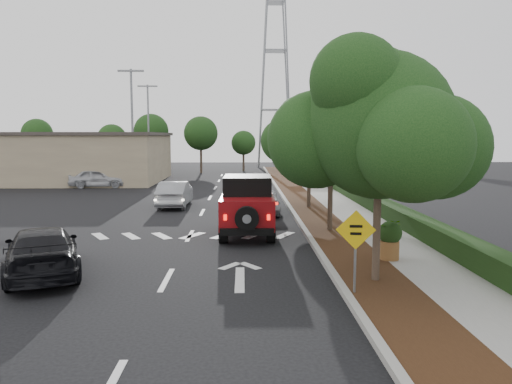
{
  "coord_description": "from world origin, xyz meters",
  "views": [
    {
      "loc": [
        2.1,
        -13.29,
        3.92
      ],
      "look_at": [
        2.52,
        3.0,
        2.07
      ],
      "focal_mm": 35.0,
      "sensor_mm": 36.0,
      "label": 1
    }
  ],
  "objects_px": {
    "speed_hump_sign": "(356,240)",
    "silver_suv_ahead": "(257,201)",
    "red_jeep": "(247,205)",
    "black_suv_oncoming": "(42,251)"
  },
  "relations": [
    {
      "from": "red_jeep",
      "to": "silver_suv_ahead",
      "type": "relative_size",
      "value": 0.99
    },
    {
      "from": "black_suv_oncoming",
      "to": "speed_hump_sign",
      "type": "distance_m",
      "value": 8.67
    },
    {
      "from": "red_jeep",
      "to": "black_suv_oncoming",
      "type": "xyz_separation_m",
      "value": [
        -5.82,
        -5.69,
        -0.5
      ]
    },
    {
      "from": "red_jeep",
      "to": "black_suv_oncoming",
      "type": "distance_m",
      "value": 8.15
    },
    {
      "from": "red_jeep",
      "to": "silver_suv_ahead",
      "type": "xyz_separation_m",
      "value": [
        0.55,
        5.38,
        -0.54
      ]
    },
    {
      "from": "silver_suv_ahead",
      "to": "speed_hump_sign",
      "type": "distance_m",
      "value": 13.42
    },
    {
      "from": "black_suv_oncoming",
      "to": "speed_hump_sign",
      "type": "height_order",
      "value": "speed_hump_sign"
    },
    {
      "from": "silver_suv_ahead",
      "to": "black_suv_oncoming",
      "type": "relative_size",
      "value": 0.99
    },
    {
      "from": "black_suv_oncoming",
      "to": "speed_hump_sign",
      "type": "relative_size",
      "value": 2.31
    },
    {
      "from": "speed_hump_sign",
      "to": "silver_suv_ahead",
      "type": "bearing_deg",
      "value": 104.35
    }
  ]
}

